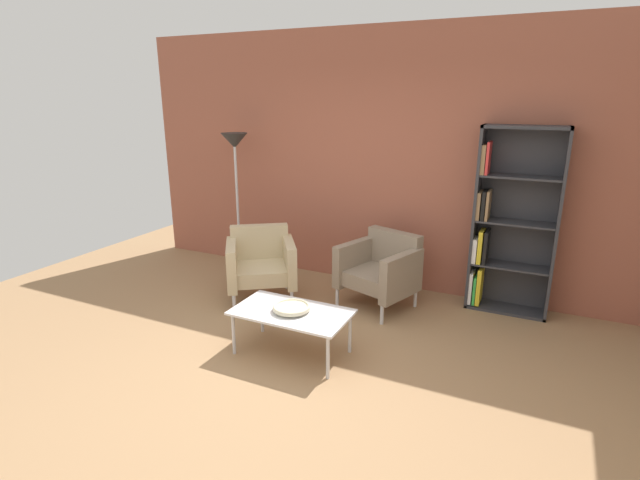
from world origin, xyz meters
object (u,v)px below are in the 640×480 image
(bookshelf_tall, at_px, (507,225))
(floor_lamp_torchiere, at_px, (235,158))
(coffee_table_low, at_px, (292,314))
(armchair_near_window, at_px, (261,262))
(armchair_spare_guest, at_px, (381,268))
(decorative_bowl, at_px, (291,307))

(bookshelf_tall, xyz_separation_m, floor_lamp_torchiere, (-3.14, -0.22, 0.54))
(coffee_table_low, height_order, armchair_near_window, armchair_near_window)
(coffee_table_low, relative_size, floor_lamp_torchiere, 0.57)
(armchair_spare_guest, relative_size, floor_lamp_torchiere, 0.51)
(bookshelf_tall, height_order, armchair_near_window, bookshelf_tall)
(floor_lamp_torchiere, bearing_deg, armchair_near_window, -41.31)
(bookshelf_tall, distance_m, decorative_bowl, 2.39)
(bookshelf_tall, relative_size, decorative_bowl, 5.94)
(armchair_near_window, relative_size, floor_lamp_torchiere, 0.54)
(bookshelf_tall, bearing_deg, armchair_spare_guest, -157.87)
(bookshelf_tall, height_order, armchair_spare_guest, bookshelf_tall)
(armchair_spare_guest, bearing_deg, coffee_table_low, -86.50)
(coffee_table_low, xyz_separation_m, armchair_spare_guest, (0.36, 1.31, 0.05))
(coffee_table_low, height_order, floor_lamp_torchiere, floor_lamp_torchiere)
(bookshelf_tall, relative_size, armchair_spare_guest, 2.15)
(armchair_near_window, height_order, floor_lamp_torchiere, floor_lamp_torchiere)
(bookshelf_tall, bearing_deg, armchair_near_window, -160.36)
(armchair_near_window, bearing_deg, floor_lamp_torchiere, 104.02)
(armchair_spare_guest, distance_m, floor_lamp_torchiere, 2.24)
(decorative_bowl, distance_m, armchair_near_window, 1.28)
(floor_lamp_torchiere, bearing_deg, bookshelf_tall, 4.09)
(armchair_near_window, distance_m, floor_lamp_torchiere, 1.41)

